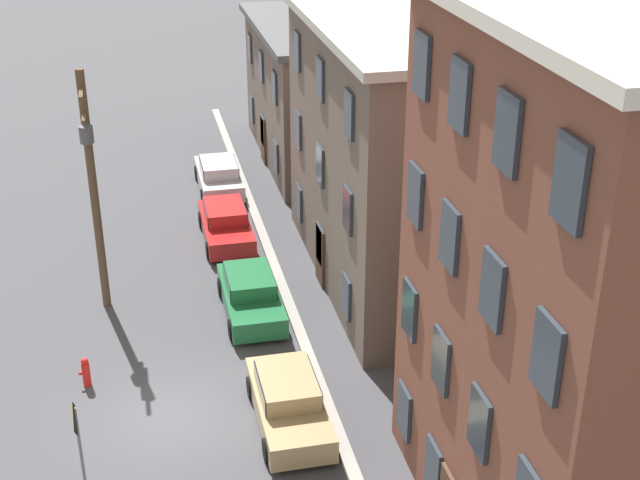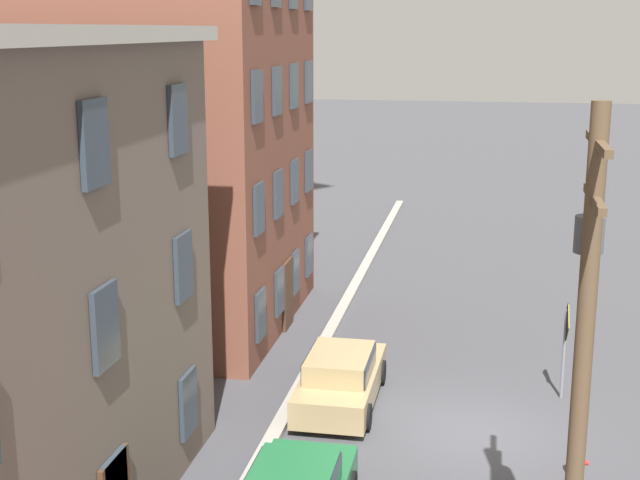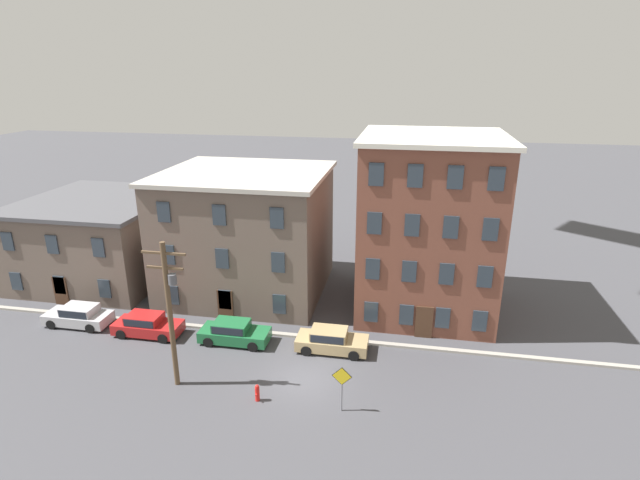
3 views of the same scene
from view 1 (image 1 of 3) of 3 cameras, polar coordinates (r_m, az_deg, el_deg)
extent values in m
plane|color=#424247|center=(26.14, -9.66, -11.08)|extent=(200.00, 200.00, 0.00)
cube|color=#9E998E|center=(26.52, 0.20, -9.82)|extent=(56.00, 0.36, 0.16)
cube|color=#66564C|center=(44.13, 3.85, 9.47)|extent=(10.85, 11.51, 6.30)
cube|color=#4C4C51|center=(43.32, 3.98, 13.66)|extent=(11.35, 12.01, 0.30)
cube|color=#2D3842|center=(46.79, -4.38, 8.40)|extent=(0.90, 0.10, 1.40)
cube|color=#2D3842|center=(45.95, -4.52, 12.14)|extent=(0.90, 0.10, 1.40)
cube|color=#2D3842|center=(43.39, -3.67, 7.01)|extent=(0.90, 0.10, 1.40)
cube|color=#2D3842|center=(42.48, -3.79, 11.03)|extent=(0.90, 0.10, 1.40)
cube|color=#2D3842|center=(40.03, -2.83, 5.38)|extent=(0.90, 0.10, 1.40)
cube|color=#2D3842|center=(39.04, -2.94, 9.72)|extent=(0.90, 0.10, 1.40)
cube|color=#472D1E|center=(43.55, -3.65, 6.42)|extent=(1.10, 0.10, 2.20)
cube|color=#66564C|center=(32.13, 9.37, 5.47)|extent=(11.59, 10.54, 9.09)
cube|color=#B7B2A8|center=(30.84, 10.00, 13.67)|extent=(12.09, 11.04, 0.30)
cube|color=#2D3842|center=(35.27, -1.36, 2.40)|extent=(0.90, 0.10, 1.40)
cube|color=#2D3842|center=(34.18, -1.41, 7.06)|extent=(0.90, 0.10, 1.40)
cube|color=#2D3842|center=(33.33, -1.47, 12.00)|extent=(0.90, 0.10, 1.40)
cube|color=#2D3842|center=(31.84, 0.01, -0.30)|extent=(0.90, 0.10, 1.40)
cube|color=#2D3842|center=(30.62, 0.01, 4.79)|extent=(0.90, 0.10, 1.40)
cube|color=#2D3842|center=(29.67, 0.01, 10.26)|extent=(0.90, 0.10, 1.40)
cube|color=#2D3842|center=(28.51, 1.69, -3.64)|extent=(0.90, 0.10, 1.40)
cube|color=#2D3842|center=(27.15, 1.78, 1.93)|extent=(0.90, 0.10, 1.40)
cube|color=#2D3842|center=(26.07, 1.87, 8.03)|extent=(0.90, 0.10, 1.40)
cube|color=#472D1E|center=(32.02, 0.01, -0.97)|extent=(1.10, 0.10, 2.20)
cube|color=#2D3842|center=(23.53, 5.42, -10.87)|extent=(0.90, 0.10, 1.40)
cube|color=#2D3842|center=(21.86, 5.74, -4.48)|extent=(0.90, 0.10, 1.40)
cube|color=#2D3842|center=(20.51, 6.11, 2.86)|extent=(0.90, 0.10, 1.40)
cube|color=#2D3842|center=(19.53, 6.54, 11.08)|extent=(0.90, 0.10, 1.40)
cube|color=#2D3842|center=(21.86, 7.26, -14.33)|extent=(0.90, 0.10, 1.40)
cube|color=#2D3842|center=(20.05, 7.74, -7.68)|extent=(0.90, 0.10, 1.40)
cube|color=#2D3842|center=(18.56, 8.29, 0.16)|extent=(0.90, 0.10, 1.40)
cube|color=#2D3842|center=(17.47, 8.92, 9.17)|extent=(0.90, 0.10, 1.40)
cube|color=#2D3842|center=(18.33, 10.16, -11.47)|extent=(0.90, 0.10, 1.40)
cube|color=#2D3842|center=(16.69, 10.96, -3.15)|extent=(0.90, 0.10, 1.40)
cube|color=#2D3842|center=(15.48, 11.90, 6.73)|extent=(0.90, 0.10, 1.40)
cube|color=#2D3842|center=(14.94, 14.31, -7.25)|extent=(0.90, 0.10, 1.40)
cube|color=#2D3842|center=(13.57, 15.70, 3.57)|extent=(0.90, 0.10, 1.40)
cube|color=#B7B7BC|center=(40.54, -6.49, 3.93)|extent=(4.40, 1.80, 0.70)
cube|color=#B7B7BC|center=(40.13, -6.50, 4.66)|extent=(2.20, 1.51, 0.55)
cube|color=#1E232D|center=(40.13, -6.50, 4.66)|extent=(2.02, 1.58, 0.48)
cylinder|color=black|center=(41.90, -7.86, 4.30)|extent=(0.66, 0.22, 0.66)
cylinder|color=black|center=(42.04, -5.55, 4.50)|extent=(0.66, 0.22, 0.66)
cylinder|color=black|center=(39.22, -7.46, 2.78)|extent=(0.66, 0.22, 0.66)
cylinder|color=black|center=(39.37, -5.00, 3.01)|extent=(0.66, 0.22, 0.66)
cube|color=#B21E1E|center=(35.65, -6.02, 0.78)|extent=(4.40, 1.80, 0.70)
cube|color=#B21E1E|center=(35.57, -6.11, 1.83)|extent=(2.20, 1.51, 0.55)
cube|color=#1E232D|center=(35.57, -6.11, 1.83)|extent=(2.02, 1.58, 0.48)
cylinder|color=black|center=(34.52, -4.31, -0.38)|extent=(0.66, 0.22, 0.66)
cylinder|color=black|center=(34.36, -7.11, -0.65)|extent=(0.66, 0.22, 0.66)
cylinder|color=black|center=(37.13, -4.98, 1.55)|extent=(0.66, 0.22, 0.66)
cylinder|color=black|center=(36.97, -7.59, 1.30)|extent=(0.66, 0.22, 0.66)
cube|color=#1E6638|center=(30.43, -4.44, -3.81)|extent=(4.40, 1.80, 0.70)
cube|color=#1E6638|center=(30.30, -4.53, -2.60)|extent=(2.20, 1.51, 0.55)
cube|color=#1E232D|center=(30.30, -4.53, -2.60)|extent=(2.02, 1.58, 0.48)
cylinder|color=black|center=(29.40, -2.36, -5.34)|extent=(0.66, 0.22, 0.66)
cylinder|color=black|center=(29.20, -5.66, -5.69)|extent=(0.66, 0.22, 0.66)
cylinder|color=black|center=(31.89, -3.30, -2.70)|extent=(0.66, 0.22, 0.66)
cylinder|color=black|center=(31.70, -6.33, -3.01)|extent=(0.66, 0.22, 0.66)
cube|color=tan|center=(25.26, -1.99, -10.65)|extent=(4.40, 1.80, 0.70)
cube|color=tan|center=(25.05, -2.10, -9.23)|extent=(2.20, 1.51, 0.55)
cube|color=#1E232D|center=(25.05, -2.10, -9.23)|extent=(2.02, 1.58, 0.48)
cylinder|color=black|center=(24.39, 0.68, -12.75)|extent=(0.66, 0.22, 0.66)
cylinder|color=black|center=(24.14, -3.36, -13.28)|extent=(0.66, 0.22, 0.66)
cylinder|color=black|center=(26.66, -0.76, -8.95)|extent=(0.66, 0.22, 0.66)
cylinder|color=black|center=(26.43, -4.41, -9.38)|extent=(0.66, 0.22, 0.66)
cylinder|color=slate|center=(23.58, -15.10, -12.68)|extent=(0.08, 0.08, 2.40)
cube|color=yellow|center=(23.07, -15.43, -11.00)|extent=(0.95, 0.03, 0.95)
cube|color=black|center=(23.07, -15.40, -11.00)|extent=(1.03, 0.02, 1.03)
cylinder|color=brown|center=(30.15, -14.26, 2.86)|extent=(0.28, 0.28, 8.35)
cube|color=brown|center=(28.99, -15.03, 9.38)|extent=(2.40, 0.12, 0.12)
cube|color=brown|center=(29.22, -14.85, 7.88)|extent=(2.00, 0.12, 0.12)
cylinder|color=#515156|center=(29.07, -14.73, 6.55)|extent=(0.44, 0.44, 0.55)
cylinder|color=red|center=(27.67, -14.73, -8.30)|extent=(0.24, 0.24, 0.80)
sphere|color=red|center=(27.43, -14.83, -7.52)|extent=(0.22, 0.22, 0.22)
cylinder|color=red|center=(27.66, -15.07, -8.25)|extent=(0.10, 0.12, 0.10)
camera|label=2|loc=(41.40, -12.75, 16.60)|focal=50.00mm
camera|label=3|loc=(28.02, -71.04, 11.43)|focal=28.00mm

